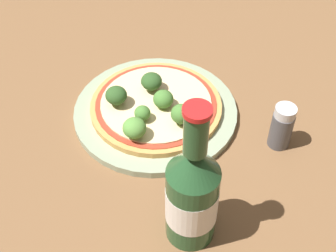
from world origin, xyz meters
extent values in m
plane|color=brown|center=(0.00, 0.00, 0.00)|extent=(3.00, 3.00, 0.00)
cylinder|color=#93A384|center=(-0.01, -0.02, 0.01)|extent=(0.26, 0.26, 0.01)
cylinder|color=tan|center=(-0.01, -0.01, 0.02)|extent=(0.21, 0.21, 0.01)
cylinder|color=#A83823|center=(-0.01, -0.01, 0.02)|extent=(0.19, 0.19, 0.00)
cylinder|color=beige|center=(-0.01, -0.01, 0.02)|extent=(0.18, 0.18, 0.00)
cylinder|color=#7A9E5B|center=(-0.04, 0.00, 0.03)|extent=(0.01, 0.01, 0.01)
ellipsoid|color=#2D5123|center=(-0.04, 0.00, 0.04)|extent=(0.03, 0.03, 0.03)
cylinder|color=#7A9E5B|center=(0.00, -0.06, 0.03)|extent=(0.01, 0.01, 0.01)
ellipsoid|color=#477A33|center=(0.00, -0.06, 0.04)|extent=(0.02, 0.02, 0.02)
cylinder|color=#7A9E5B|center=(0.05, -0.02, 0.03)|extent=(0.01, 0.01, 0.01)
ellipsoid|color=#477A33|center=(0.05, -0.02, 0.05)|extent=(0.03, 0.03, 0.03)
cylinder|color=#7A9E5B|center=(0.00, -0.01, 0.03)|extent=(0.01, 0.01, 0.01)
ellipsoid|color=#477A33|center=(0.00, -0.01, 0.04)|extent=(0.03, 0.03, 0.03)
cylinder|color=#7A9E5B|center=(-0.05, -0.06, 0.03)|extent=(0.01, 0.01, 0.01)
ellipsoid|color=#2D5123|center=(-0.05, -0.06, 0.05)|extent=(0.03, 0.03, 0.03)
cylinder|color=#7A9E5B|center=(0.02, -0.09, 0.03)|extent=(0.01, 0.01, 0.01)
ellipsoid|color=#568E3D|center=(0.02, -0.09, 0.04)|extent=(0.03, 0.03, 0.03)
cylinder|color=#234C28|center=(0.18, -0.13, 0.06)|extent=(0.06, 0.06, 0.12)
cylinder|color=silver|center=(0.18, -0.13, 0.06)|extent=(0.06, 0.06, 0.05)
cone|color=#234C28|center=(0.18, -0.13, 0.14)|extent=(0.06, 0.06, 0.04)
cylinder|color=#234C28|center=(0.18, -0.13, 0.19)|extent=(0.03, 0.03, 0.06)
cylinder|color=red|center=(0.18, -0.13, 0.22)|extent=(0.03, 0.03, 0.01)
cylinder|color=#4C4C51|center=(0.16, 0.08, 0.03)|extent=(0.03, 0.03, 0.06)
cylinder|color=silver|center=(0.16, 0.08, 0.07)|extent=(0.03, 0.03, 0.01)
camera|label=1|loc=(0.39, -0.37, 0.53)|focal=50.00mm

